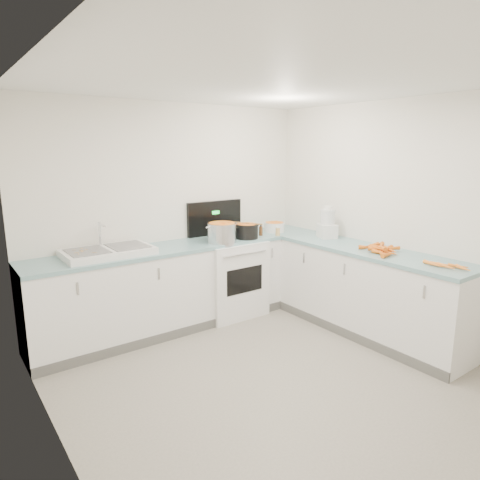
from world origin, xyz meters
TOP-DOWN VIEW (x-y plane):
  - floor at (0.00, 0.00)m, footprint 3.50×4.00m
  - ceiling at (0.00, 0.00)m, footprint 3.50×4.00m
  - wall_back at (0.00, 2.00)m, footprint 3.50×0.00m
  - wall_left at (-1.75, 0.00)m, footprint 0.00×4.00m
  - wall_right at (1.75, 0.00)m, footprint 0.00×4.00m
  - counter_back at (0.00, 1.70)m, footprint 3.50×0.62m
  - counter_right at (1.45, 0.30)m, footprint 0.62×2.20m
  - stove at (0.55, 1.69)m, footprint 0.76×0.65m
  - sink at (-0.90, 1.70)m, footprint 0.86×0.52m
  - steel_pot at (0.37, 1.54)m, footprint 0.37×0.37m
  - black_pot at (0.73, 1.55)m, footprint 0.34×0.34m
  - wooden_spoon at (0.73, 1.55)m, footprint 0.21×0.35m
  - mixing_bowl at (1.27, 1.68)m, footprint 0.32×0.32m
  - extract_bottle at (0.97, 1.58)m, footprint 0.05×0.05m
  - spice_jar at (1.14, 1.46)m, footprint 0.06×0.06m
  - food_processor at (1.53, 1.01)m, footprint 0.26×0.28m
  - carrot_pile at (1.40, 0.15)m, footprint 0.41×0.45m
  - peeled_carrots at (1.40, -0.55)m, footprint 0.21×0.42m
  - peelings at (-1.14, 1.70)m, footprint 0.24×0.30m

SIDE VIEW (x-z plane):
  - floor at x=0.00m, z-range 0.00..0.00m
  - counter_back at x=0.00m, z-range 0.00..0.94m
  - counter_right at x=1.45m, z-range 0.00..0.94m
  - stove at x=0.55m, z-range -0.21..1.15m
  - peeled_carrots at x=1.40m, z-range 0.94..0.98m
  - carrot_pile at x=1.40m, z-range 0.93..1.02m
  - sink at x=-0.90m, z-range 0.82..1.13m
  - spice_jar at x=1.14m, z-range 0.94..1.04m
  - extract_bottle at x=0.97m, z-range 0.94..1.05m
  - mixing_bowl at x=1.27m, z-range 0.94..1.06m
  - black_pot at x=0.73m, z-range 0.92..1.11m
  - peelings at x=-1.14m, z-range 1.01..1.02m
  - steel_pot at x=0.37m, z-range 0.92..1.16m
  - food_processor at x=1.53m, z-range 0.91..1.30m
  - wooden_spoon at x=0.73m, z-range 1.11..1.13m
  - wall_back at x=0.00m, z-range 0.00..2.50m
  - wall_left at x=-1.75m, z-range 0.00..2.50m
  - wall_right at x=1.75m, z-range 0.00..2.50m
  - ceiling at x=0.00m, z-range 2.50..2.50m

